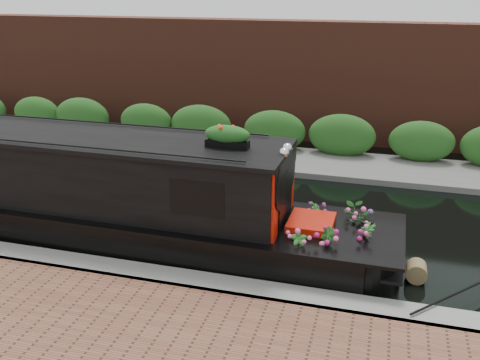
# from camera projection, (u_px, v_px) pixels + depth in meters

# --- Properties ---
(ground) EXTENTS (80.00, 80.00, 0.00)m
(ground) POSITION_uv_depth(u_px,v_px,m) (223.00, 215.00, 12.69)
(ground) COLOR black
(ground) RESTS_ON ground
(near_bank_coping) EXTENTS (40.00, 0.60, 0.50)m
(near_bank_coping) POSITION_uv_depth(u_px,v_px,m) (168.00, 287.00, 9.72)
(near_bank_coping) COLOR gray
(near_bank_coping) RESTS_ON ground
(far_bank_path) EXTENTS (40.00, 2.40, 0.34)m
(far_bank_path) POSITION_uv_depth(u_px,v_px,m) (264.00, 161.00, 16.47)
(far_bank_path) COLOR #62625E
(far_bank_path) RESTS_ON ground
(far_hedge) EXTENTS (40.00, 1.10, 2.80)m
(far_hedge) POSITION_uv_depth(u_px,v_px,m) (270.00, 153.00, 17.29)
(far_hedge) COLOR #24571D
(far_hedge) RESTS_ON ground
(far_brick_wall) EXTENTS (40.00, 1.00, 8.00)m
(far_brick_wall) POSITION_uv_depth(u_px,v_px,m) (283.00, 136.00, 19.18)
(far_brick_wall) COLOR #592A1E
(far_brick_wall) RESTS_ON ground
(narrowboat) EXTENTS (12.59, 2.34, 2.94)m
(narrowboat) POSITION_uv_depth(u_px,v_px,m) (85.00, 198.00, 11.39)
(narrowboat) COLOR black
(narrowboat) RESTS_ON ground
(rope_fender) EXTENTS (0.38, 0.38, 0.38)m
(rope_fender) POSITION_uv_depth(u_px,v_px,m) (416.00, 271.00, 9.88)
(rope_fender) COLOR olive
(rope_fender) RESTS_ON ground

